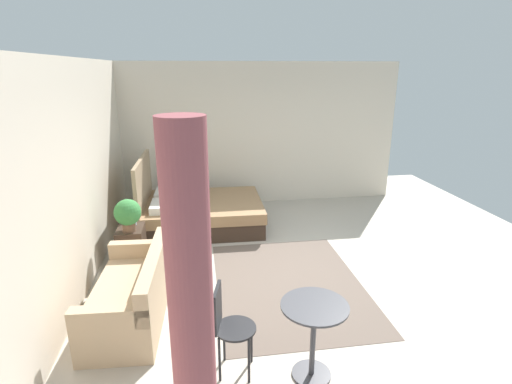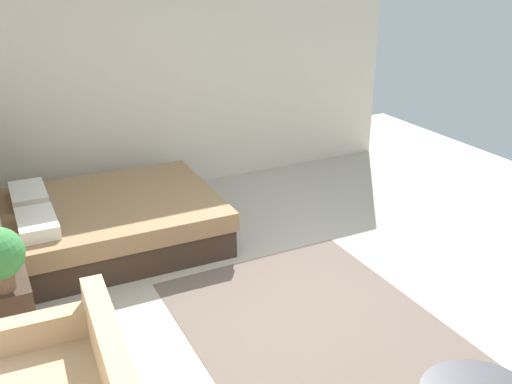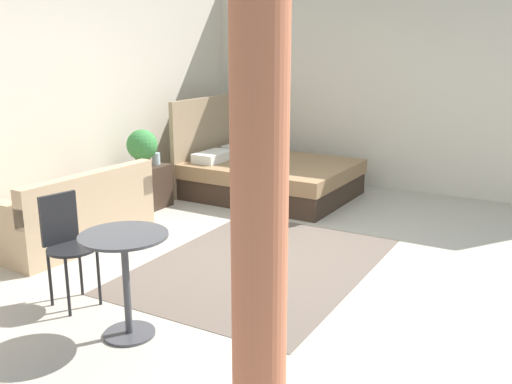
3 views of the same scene
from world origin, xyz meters
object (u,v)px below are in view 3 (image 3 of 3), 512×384
at_px(vase, 156,159).
at_px(balcony_table, 125,266).
at_px(cafe_chair_near_window, 66,238).
at_px(nightstand, 149,187).
at_px(potted_plant, 142,146).
at_px(bed, 266,175).
at_px(couch, 75,218).

distance_m(vase, balcony_table, 3.30).
relative_size(vase, cafe_chair_near_window, 0.17).
height_order(vase, cafe_chair_near_window, cafe_chair_near_window).
xyz_separation_m(nightstand, potted_plant, (-0.10, -0.01, 0.52)).
height_order(potted_plant, vase, potted_plant).
xyz_separation_m(bed, nightstand, (-1.22, 0.98, -0.01)).
xyz_separation_m(bed, vase, (-1.10, 0.95, 0.32)).
xyz_separation_m(couch, balcony_table, (-1.16, -1.73, 0.24)).
bearing_deg(vase, cafe_chair_near_window, -155.07).
bearing_deg(balcony_table, cafe_chair_near_window, 77.08).
bearing_deg(bed, balcony_table, -165.66).
distance_m(couch, potted_plant, 1.42).
relative_size(bed, vase, 14.43).
relative_size(vase, balcony_table, 0.19).
distance_m(bed, nightstand, 1.57).
height_order(bed, vase, bed).
relative_size(couch, nightstand, 3.11).
bearing_deg(couch, nightstand, 8.79).
relative_size(potted_plant, balcony_table, 0.62).
xyz_separation_m(vase, balcony_table, (-2.69, -1.92, -0.08)).
distance_m(vase, cafe_chair_near_window, 2.77).
xyz_separation_m(bed, potted_plant, (-1.32, 0.97, 0.51)).
bearing_deg(couch, bed, -16.20).
distance_m(balcony_table, cafe_chair_near_window, 0.77).
bearing_deg(potted_plant, bed, -36.36).
distance_m(bed, cafe_chair_near_window, 3.63).
bearing_deg(potted_plant, nightstand, 5.42).
bearing_deg(balcony_table, bed, 14.34).
bearing_deg(nightstand, couch, -171.21).
distance_m(nightstand, balcony_table, 3.23).
bearing_deg(balcony_table, couch, 56.27).
bearing_deg(vase, balcony_table, -144.42).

